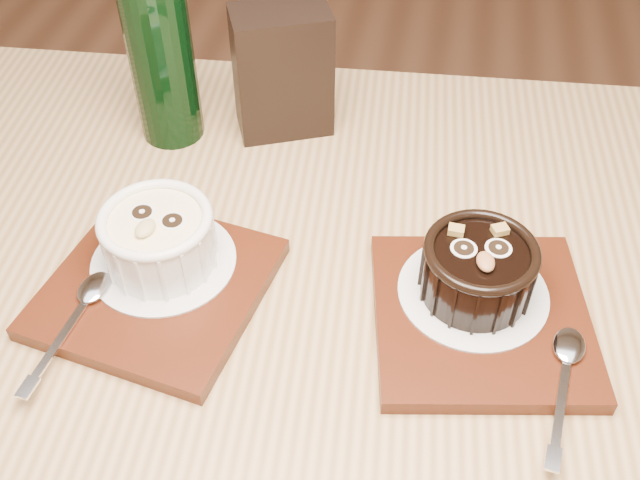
# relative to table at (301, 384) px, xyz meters

# --- Properties ---
(table) EXTENTS (1.25, 0.88, 0.75)m
(table) POSITION_rel_table_xyz_m (0.00, 0.00, 0.00)
(table) COLOR olive
(table) RESTS_ON ground
(tray_left) EXTENTS (0.21, 0.21, 0.01)m
(tray_left) POSITION_rel_table_xyz_m (-0.13, 0.01, 0.10)
(tray_left) COLOR #491C0C
(tray_left) RESTS_ON table
(doily_left) EXTENTS (0.13, 0.13, 0.00)m
(doily_left) POSITION_rel_table_xyz_m (-0.13, 0.04, 0.11)
(doily_left) COLOR silver
(doily_left) RESTS_ON tray_left
(ramekin_white) EXTENTS (0.10, 0.10, 0.06)m
(ramekin_white) POSITION_rel_table_xyz_m (-0.13, 0.04, 0.14)
(ramekin_white) COLOR white
(ramekin_white) RESTS_ON doily_left
(spoon_left) EXTENTS (0.04, 0.14, 0.01)m
(spoon_left) POSITION_rel_table_xyz_m (-0.18, -0.04, 0.11)
(spoon_left) COLOR white
(spoon_left) RESTS_ON tray_left
(tray_right) EXTENTS (0.21, 0.21, 0.01)m
(tray_right) POSITION_rel_table_xyz_m (0.15, 0.03, 0.10)
(tray_right) COLOR #491C0C
(tray_right) RESTS_ON table
(doily_right) EXTENTS (0.13, 0.13, 0.00)m
(doily_right) POSITION_rel_table_xyz_m (0.14, 0.05, 0.11)
(doily_right) COLOR silver
(doily_right) RESTS_ON tray_right
(ramekin_dark) EXTENTS (0.10, 0.10, 0.06)m
(ramekin_dark) POSITION_rel_table_xyz_m (0.14, 0.05, 0.14)
(ramekin_dark) COLOR black
(ramekin_dark) RESTS_ON doily_right
(spoon_right) EXTENTS (0.05, 0.14, 0.01)m
(spoon_right) POSITION_rel_table_xyz_m (0.22, -0.03, 0.11)
(spoon_right) COLOR white
(spoon_right) RESTS_ON tray_right
(condiment_stand) EXTENTS (0.12, 0.09, 0.14)m
(condiment_stand) POSITION_rel_table_xyz_m (-0.07, 0.27, 0.16)
(condiment_stand) COLOR black
(condiment_stand) RESTS_ON table
(green_bottle) EXTENTS (0.07, 0.07, 0.25)m
(green_bottle) POSITION_rel_table_xyz_m (-0.19, 0.24, 0.19)
(green_bottle) COLOR black
(green_bottle) RESTS_ON table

